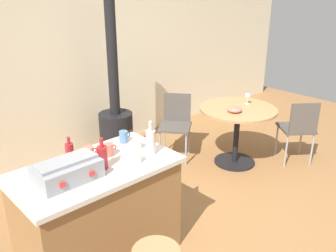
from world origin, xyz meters
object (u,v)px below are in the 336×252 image
cup_1 (136,158)px  cup_3 (89,153)px  kitchen_island (99,214)px  serving_bowl (234,109)px  bottle_2 (151,142)px  cup_0 (109,150)px  cup_4 (137,144)px  folding_chair_near (299,127)px  wood_stove (116,124)px  cup_2 (124,137)px  dining_table (237,121)px  wine_glass (248,96)px  toolbox (67,171)px  bottle_0 (70,152)px  bottle_1 (102,157)px  folding_chair_far (176,121)px

cup_1 → cup_3: cup_3 is taller
kitchen_island → serving_bowl: size_ratio=7.20×
bottle_2 → cup_0: bearing=142.1°
cup_0 → cup_3: (-0.15, 0.06, -0.00)m
cup_4 → serving_bowl: (1.69, 0.26, -0.14)m
folding_chair_near → wood_stove: bearing=134.0°
folding_chair_near → cup_4: bearing=174.9°
bottle_2 → cup_3: size_ratio=2.36×
cup_0 → cup_2: same height
cup_3 → dining_table: bearing=5.2°
cup_0 → cup_2: bearing=28.8°
kitchen_island → cup_4: 0.66m
wood_stove → wine_glass: size_ratio=14.41×
folding_chair_near → serving_bowl: size_ratio=4.78×
toolbox → serving_bowl: bearing=8.0°
folding_chair_near → wine_glass: wine_glass is taller
cup_1 → cup_2: size_ratio=1.02×
bottle_0 → cup_4: bearing=-19.0°
bottle_2 → bottle_1: bearing=172.4°
folding_chair_far → cup_3: 2.07m
cup_3 → serving_bowl: cup_3 is taller
dining_table → cup_4: (-1.85, -0.32, 0.36)m
cup_0 → bottle_0: bearing=155.2°
wood_stove → kitchen_island: bearing=-129.4°
dining_table → folding_chair_near: folding_chair_near is taller
cup_2 → wine_glass: 2.07m
kitchen_island → dining_table: bearing=8.7°
bottle_0 → cup_2: 0.53m
dining_table → cup_1: size_ratio=8.20×
folding_chair_near → bottle_1: size_ratio=3.40×
serving_bowl → cup_3: bearing=-176.1°
kitchen_island → cup_0: 0.54m
wine_glass → serving_bowl: wine_glass is taller
cup_3 → cup_4: bearing=-15.5°
bottle_0 → bottle_2: 0.65m
cup_3 → serving_bowl: 2.10m
folding_chair_near → serving_bowl: (-0.74, 0.47, 0.29)m
wood_stove → cup_0: 1.82m
toolbox → cup_4: toolbox is taller
toolbox → bottle_2: size_ratio=1.57×
folding_chair_far → wine_glass: bearing=-45.4°
bottle_2 → cup_1: 0.20m
toolbox → cup_0: size_ratio=3.87×
toolbox → bottle_0: size_ratio=2.20×
cup_1 → cup_2: cup_2 is taller
cup_3 → toolbox: bearing=-146.8°
dining_table → cup_0: 2.15m
toolbox → dining_table: bearing=8.9°
wood_stove → bottle_0: 1.91m
bottle_1 → dining_table: bearing=10.5°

